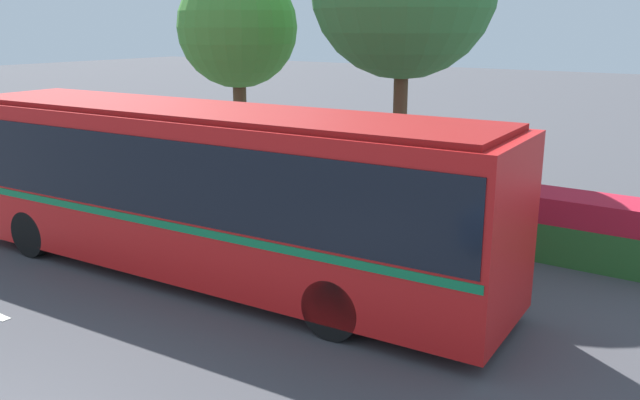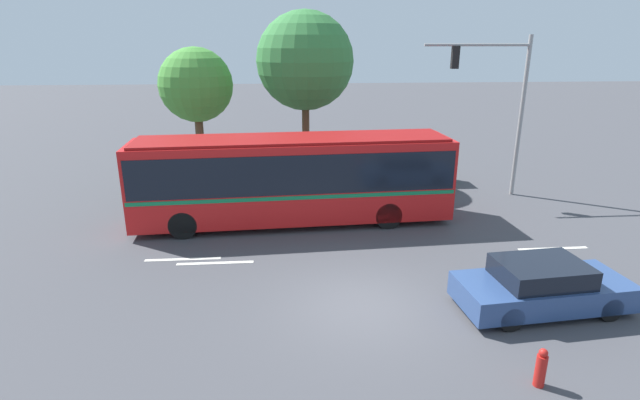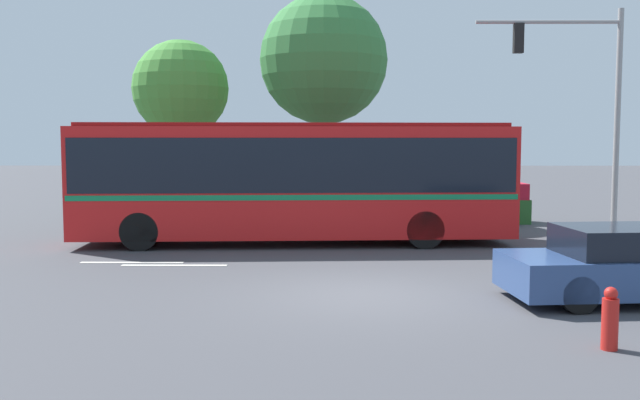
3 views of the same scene
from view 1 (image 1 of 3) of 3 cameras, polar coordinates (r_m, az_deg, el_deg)
city_bus at (r=12.96m, az=-9.55°, el=1.46°), size 11.94×3.15×3.30m
flowering_hedge at (r=15.29m, az=16.42°, el=-1.56°), size 6.96×1.27×1.38m
street_tree_left at (r=19.85m, az=-7.00°, el=14.25°), size 3.42×3.42×6.42m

